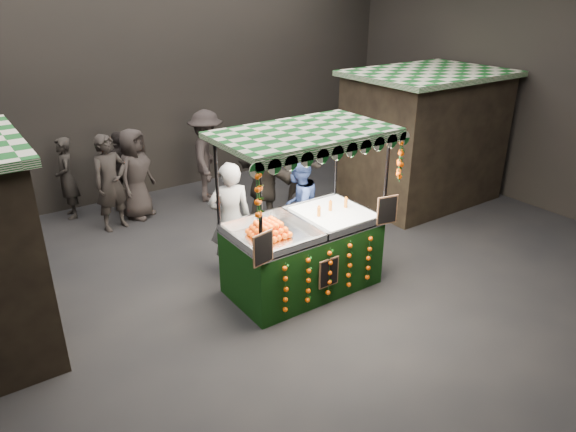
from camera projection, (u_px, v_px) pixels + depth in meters
ground at (285, 292)px, 7.68m from camera, size 12.00×12.00×0.00m
market_hall at (284, 51)px, 6.31m from camera, size 12.10×10.10×5.05m
neighbour_stall_right at (423, 137)px, 10.57m from camera, size 3.00×2.20×2.60m
juice_stall at (304, 243)px, 7.51m from camera, size 2.45×1.44×2.38m
vendor_grey at (230, 219)px, 7.89m from camera, size 0.75×0.60×1.79m
vendor_blue at (298, 207)px, 8.40m from camera, size 1.01×0.90×1.71m
shopper_0 at (111, 183)px, 9.36m from camera, size 0.72×0.56×1.76m
shopper_1 at (304, 171)px, 10.35m from camera, size 0.83×0.70×1.51m
shopper_2 at (123, 171)px, 10.23m from camera, size 0.95×0.45×1.57m
shopper_3 at (207, 156)px, 10.62m from camera, size 1.19×1.39×1.87m
shopper_5 at (264, 176)px, 9.57m from camera, size 0.81×1.78×1.85m
shopper_6 at (67, 178)px, 9.88m from camera, size 0.43×0.61×1.56m
shopper_7 at (135, 174)px, 9.85m from camera, size 1.01×0.94×1.73m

